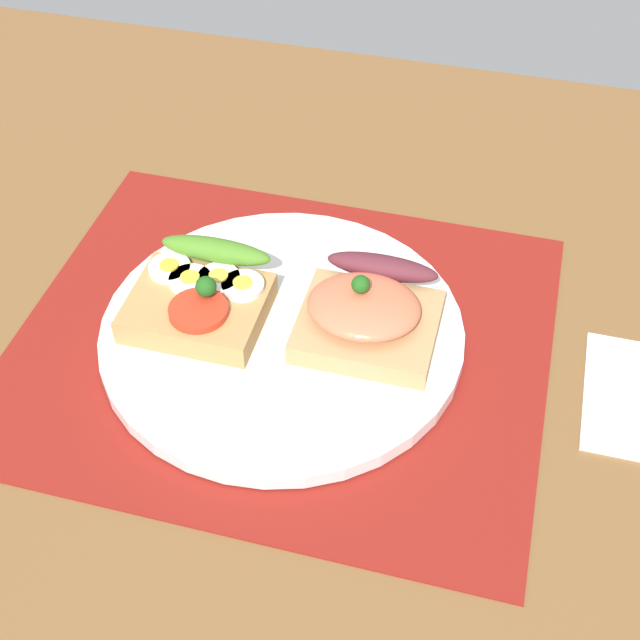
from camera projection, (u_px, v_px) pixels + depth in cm
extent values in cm
cube|color=brown|center=(283.00, 355.00, 70.28)|extent=(120.00, 90.00, 3.20)
cube|color=maroon|center=(283.00, 339.00, 69.04)|extent=(40.55, 34.94, 0.30)
cylinder|color=white|center=(282.00, 332.00, 68.48)|extent=(27.85, 27.85, 1.26)
cube|color=#B5864D|center=(198.00, 308.00, 68.01)|extent=(10.23, 8.45, 2.07)
cylinder|color=red|center=(198.00, 311.00, 65.90)|extent=(4.45, 4.45, 0.60)
ellipsoid|color=#4B8325|center=(216.00, 250.00, 69.78)|extent=(9.00, 2.20, 1.80)
sphere|color=#1E5919|center=(206.00, 287.00, 66.11)|extent=(1.60, 1.60, 1.60)
cylinder|color=white|center=(170.00, 268.00, 69.27)|extent=(3.30, 3.30, 0.50)
cylinder|color=yellow|center=(169.00, 265.00, 69.04)|extent=(1.48, 1.48, 0.16)
cylinder|color=white|center=(190.00, 280.00, 68.31)|extent=(3.30, 3.30, 0.50)
cylinder|color=yellow|center=(190.00, 277.00, 68.08)|extent=(1.48, 1.48, 0.16)
cylinder|color=white|center=(219.00, 278.00, 68.45)|extent=(3.30, 3.30, 0.50)
cylinder|color=yellow|center=(218.00, 275.00, 68.21)|extent=(1.48, 1.48, 0.16)
cylinder|color=white|center=(243.00, 286.00, 67.87)|extent=(3.30, 3.30, 0.50)
cylinder|color=yellow|center=(243.00, 283.00, 67.63)|extent=(1.48, 1.48, 0.16)
cube|color=tan|center=(368.00, 327.00, 66.79)|extent=(10.31, 8.89, 1.78)
ellipsoid|color=#F16D4A|center=(364.00, 306.00, 65.61)|extent=(8.46, 7.11, 2.01)
ellipsoid|color=#5D242E|center=(382.00, 267.00, 68.82)|extent=(8.77, 2.20, 1.80)
sphere|color=#1E5919|center=(361.00, 284.00, 64.79)|extent=(1.40, 1.40, 1.40)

